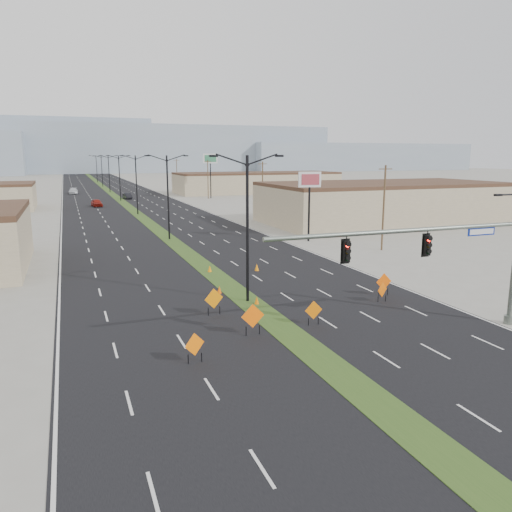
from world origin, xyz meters
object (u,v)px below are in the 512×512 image
object	(u,v)px
streetlight_1	(168,195)
construction_sign_4	(384,283)
streetlight_3	(120,176)
construction_sign_1	(253,317)
signal_mast	(454,251)
construction_sign_0	(195,346)
streetlight_0	(247,224)
car_mid	(127,196)
streetlight_5	(102,170)
cone_0	(257,301)
pole_sign_east_near	(310,185)
pole_sign_east_far	(210,162)
car_left	(97,203)
construction_sign_5	(382,290)
cone_2	(257,267)
streetlight_6	(97,168)
construction_sign_2	(214,299)
cone_3	(210,269)
streetlight_4	(109,173)
streetlight_2	(136,183)
cone_1	(219,290)
construction_sign_3	(314,311)

from	to	relation	value
streetlight_1	construction_sign_4	size ratio (longest dim) A/B	6.00
streetlight_3	construction_sign_1	bearing A→B (deg)	-91.27
signal_mast	construction_sign_0	world-z (taller)	signal_mast
streetlight_0	construction_sign_4	distance (m)	10.86
car_mid	streetlight_5	bearing A→B (deg)	85.52
car_mid	cone_0	distance (m)	89.71
signal_mast	pole_sign_east_near	xyz separation A→B (m)	(6.66, 30.92, 1.77)
pole_sign_east_far	car_left	bearing A→B (deg)	-142.29
construction_sign_5	cone_0	world-z (taller)	construction_sign_5
streetlight_5	cone_2	distance (m)	131.62
streetlight_1	pole_sign_east_far	distance (m)	59.66
streetlight_6	cone_0	world-z (taller)	streetlight_6
streetlight_0	construction_sign_1	xyz separation A→B (m)	(-2.00, -6.41, -4.33)
construction_sign_5	construction_sign_2	bearing A→B (deg)	150.09
construction_sign_2	cone_3	xyz separation A→B (m)	(2.94, 11.57, -0.73)
car_left	cone_2	xyz separation A→B (m)	(9.74, -63.97, -0.43)
construction_sign_0	construction_sign_1	bearing A→B (deg)	9.51
streetlight_4	cone_2	bearing A→B (deg)	-87.83
streetlight_1	car_left	bearing A→B (deg)	97.44
construction_sign_0	pole_sign_east_far	bearing A→B (deg)	50.40
pole_sign_east_near	streetlight_2	bearing A→B (deg)	124.35
streetlight_0	streetlight_2	distance (m)	56.00
construction_sign_1	pole_sign_east_near	bearing A→B (deg)	56.65
construction_sign_1	signal_mast	bearing A→B (deg)	-19.93
car_mid	cone_1	size ratio (longest dim) A/B	7.07
streetlight_6	construction_sign_3	distance (m)	174.14
streetlight_1	streetlight_4	xyz separation A→B (m)	(0.00, 84.00, 0.00)
streetlight_1	streetlight_2	size ratio (longest dim) A/B	1.00
construction_sign_5	cone_3	bearing A→B (deg)	100.76
construction_sign_4	construction_sign_5	bearing A→B (deg)	-127.83
streetlight_3	car_left	distance (m)	13.70
streetlight_6	construction_sign_4	xyz separation A→B (m)	(9.68, -170.15, -4.44)
construction_sign_3	construction_sign_4	distance (m)	8.62
streetlight_5	pole_sign_east_near	world-z (taller)	streetlight_5
construction_sign_3	construction_sign_4	world-z (taller)	construction_sign_4
pole_sign_east_near	streetlight_6	bearing A→B (deg)	106.80
streetlight_5	pole_sign_east_far	xyz separation A→B (m)	(20.87, -56.20, 3.16)
streetlight_4	construction_sign_4	world-z (taller)	streetlight_4
streetlight_2	pole_sign_east_far	distance (m)	34.90
streetlight_1	cone_0	distance (m)	29.41
construction_sign_5	cone_3	size ratio (longest dim) A/B	2.34
pole_sign_east_far	construction_sign_5	bearing A→B (deg)	-83.20
construction_sign_4	cone_0	xyz separation A→B (m)	(-9.36, 1.19, -0.70)
streetlight_0	streetlight_5	xyz separation A→B (m)	(0.00, 140.00, 0.00)
pole_sign_east_far	streetlight_1	bearing A→B (deg)	-95.73
construction_sign_3	construction_sign_4	xyz separation A→B (m)	(7.68, 3.92, 0.10)
streetlight_4	construction_sign_1	world-z (taller)	streetlight_4
streetlight_0	streetlight_2	xyz separation A→B (m)	(0.00, 56.00, 0.00)
streetlight_5	streetlight_6	distance (m)	28.00
construction_sign_4	cone_0	size ratio (longest dim) A/B	2.90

